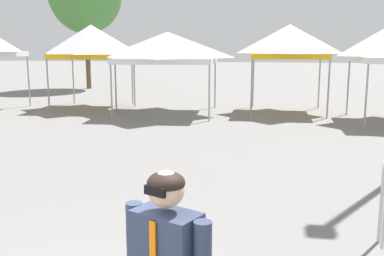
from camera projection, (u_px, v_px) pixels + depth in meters
The scene contains 3 objects.
canopy_tent_far_left at pixel (91, 42), 18.10m from camera, with size 3.03×3.03×3.37m.
canopy_tent_left_of_center at pixel (167, 47), 16.61m from camera, with size 3.82×3.82×3.04m.
canopy_tent_right_of_center at pixel (289, 42), 16.83m from camera, with size 2.88×2.88×3.33m.
Camera 1 is at (1.78, -2.16, 2.52)m, focal length 41.72 mm.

